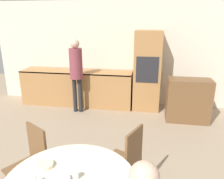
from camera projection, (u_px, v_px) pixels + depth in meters
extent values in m
cube|color=silver|center=(129.00, 54.00, 5.55)|extent=(7.16, 0.05, 2.60)
cube|color=#AD7A47|center=(77.00, 88.00, 5.69)|extent=(2.85, 0.60, 0.90)
cube|color=black|center=(76.00, 71.00, 5.55)|extent=(2.85, 0.60, 0.03)
cube|color=#AD7A47|center=(147.00, 71.00, 5.26)|extent=(0.63, 0.58, 1.91)
cube|color=#28282D|center=(147.00, 70.00, 4.96)|extent=(0.51, 0.01, 0.60)
cube|color=brown|center=(188.00, 100.00, 4.72)|extent=(0.91, 0.45, 0.94)
cylinder|color=brown|center=(33.00, 172.00, 2.88)|extent=(0.04, 0.04, 0.42)
cube|color=brown|center=(25.00, 169.00, 2.59)|extent=(0.55, 0.55, 0.02)
cube|color=brown|center=(37.00, 144.00, 2.65)|extent=(0.34, 0.22, 0.49)
cylinder|color=brown|center=(117.00, 165.00, 3.02)|extent=(0.04, 0.04, 0.42)
cylinder|color=brown|center=(103.00, 179.00, 2.77)|extent=(0.04, 0.04, 0.42)
cylinder|color=brown|center=(137.00, 174.00, 2.85)|extent=(0.04, 0.04, 0.42)
cube|color=brown|center=(120.00, 161.00, 2.74)|extent=(0.53, 0.53, 0.02)
cube|color=brown|center=(134.00, 149.00, 2.56)|extent=(0.18, 0.36, 0.49)
sphere|color=tan|center=(144.00, 176.00, 1.41)|extent=(0.20, 0.20, 0.20)
cylinder|color=#262628|center=(75.00, 95.00, 5.22)|extent=(0.10, 0.10, 0.83)
cylinder|color=#262628|center=(80.00, 95.00, 5.20)|extent=(0.10, 0.10, 0.83)
cylinder|color=brown|center=(76.00, 64.00, 4.98)|extent=(0.30, 0.30, 0.69)
sphere|color=beige|center=(75.00, 44.00, 4.84)|extent=(0.20, 0.20, 0.20)
cylinder|color=white|center=(76.00, 175.00, 1.97)|extent=(0.06, 0.06, 0.08)
cylinder|color=beige|center=(45.00, 165.00, 2.14)|extent=(0.16, 0.16, 0.04)
cylinder|color=silver|center=(35.00, 176.00, 1.90)|extent=(0.03, 0.03, 0.01)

